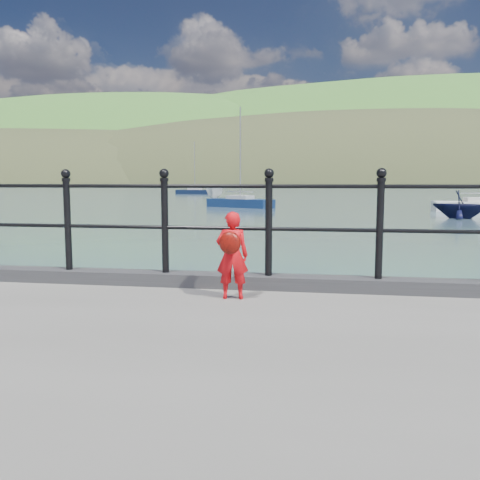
% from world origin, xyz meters
% --- Properties ---
extents(ground, '(600.00, 600.00, 0.00)m').
position_xyz_m(ground, '(0.00, 0.00, 0.00)').
color(ground, '#2D4251').
rests_on(ground, ground).
extents(kerb, '(60.00, 0.30, 0.15)m').
position_xyz_m(kerb, '(0.00, -0.15, 1.07)').
color(kerb, '#28282B').
rests_on(kerb, quay).
extents(railing, '(18.11, 0.11, 1.20)m').
position_xyz_m(railing, '(0.00, -0.15, 1.82)').
color(railing, black).
rests_on(railing, kerb).
extents(far_shore, '(830.00, 200.00, 156.00)m').
position_xyz_m(far_shore, '(38.34, 239.41, -22.57)').
color(far_shore, '#333A21').
rests_on(far_shore, ground).
extents(child, '(0.35, 0.31, 0.90)m').
position_xyz_m(child, '(0.28, -0.71, 1.46)').
color(child, red).
rests_on(child, quay).
extents(launch_white, '(2.10, 4.82, 1.82)m').
position_xyz_m(launch_white, '(-10.82, 50.73, 0.91)').
color(launch_white, white).
rests_on(launch_white, ground).
extents(launch_navy, '(3.94, 3.72, 1.64)m').
position_xyz_m(launch_navy, '(9.21, 25.62, 0.82)').
color(launch_navy, black).
rests_on(launch_navy, ground).
extents(sailboat_port, '(5.95, 4.24, 8.37)m').
position_xyz_m(sailboat_port, '(-5.51, 35.84, 0.34)').
color(sailboat_port, '#12274F').
rests_on(sailboat_port, ground).
extents(sailboat_left, '(6.27, 2.64, 8.64)m').
position_xyz_m(sailboat_left, '(-19.37, 75.23, 0.34)').
color(sailboat_left, black).
rests_on(sailboat_left, ground).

